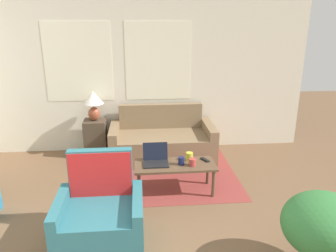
{
  "coord_description": "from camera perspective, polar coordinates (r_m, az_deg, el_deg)",
  "views": [
    {
      "loc": [
        0.24,
        -1.86,
        2.24
      ],
      "look_at": [
        0.65,
        2.62,
        0.75
      ],
      "focal_mm": 35.0,
      "sensor_mm": 36.0,
      "label": 1
    }
  ],
  "objects": [
    {
      "name": "side_table",
      "position": [
        5.67,
        -12.45,
        -2.03
      ],
      "size": [
        0.36,
        0.36,
        0.62
      ],
      "color": "#4C3D2D",
      "rests_on": "ground_plane"
    },
    {
      "name": "potted_plant",
      "position": [
        3.32,
        25.53,
        -15.67
      ],
      "size": [
        0.75,
        0.75,
        0.79
      ],
      "color": "#4C4C4C",
      "rests_on": "ground_plane"
    },
    {
      "name": "couch",
      "position": [
        5.5,
        -1.05,
        -2.78
      ],
      "size": [
        1.7,
        0.85,
        0.84
      ],
      "color": "#846B4C",
      "rests_on": "ground_plane"
    },
    {
      "name": "armchair",
      "position": [
        3.57,
        -11.62,
        -15.51
      ],
      "size": [
        0.87,
        0.72,
        0.94
      ],
      "color": "#2D6B75",
      "rests_on": "ground_plane"
    },
    {
      "name": "rug",
      "position": [
        5.03,
        0.5,
        -8.08
      ],
      "size": [
        1.92,
        1.86,
        0.01
      ],
      "color": "brown",
      "rests_on": "ground_plane"
    },
    {
      "name": "wall_back",
      "position": [
        5.64,
        -7.66,
        8.63
      ],
      "size": [
        6.26,
        0.06,
        2.6
      ],
      "color": "silver",
      "rests_on": "ground_plane"
    },
    {
      "name": "cup_navy",
      "position": [
        4.45,
        3.74,
        -5.28
      ],
      "size": [
        0.1,
        0.1,
        0.11
      ],
      "color": "gold",
      "rests_on": "coffee_table"
    },
    {
      "name": "coffee_table",
      "position": [
        4.37,
        1.25,
        -7.21
      ],
      "size": [
        1.07,
        0.46,
        0.41
      ],
      "color": "brown",
      "rests_on": "ground_plane"
    },
    {
      "name": "tv_remote",
      "position": [
        4.47,
        6.46,
        -5.86
      ],
      "size": [
        0.11,
        0.15,
        0.02
      ],
      "color": "black",
      "rests_on": "coffee_table"
    },
    {
      "name": "laptop",
      "position": [
        4.35,
        -2.16,
        -5.78
      ],
      "size": [
        0.33,
        0.3,
        0.25
      ],
      "color": "black",
      "rests_on": "coffee_table"
    },
    {
      "name": "cup_yellow",
      "position": [
        4.29,
        4.28,
        -6.3
      ],
      "size": [
        0.09,
        0.09,
        0.1
      ],
      "color": "#B23D38",
      "rests_on": "coffee_table"
    },
    {
      "name": "cup_white",
      "position": [
        4.31,
        2.33,
        -6.1
      ],
      "size": [
        0.08,
        0.08,
        0.1
      ],
      "color": "#191E4C",
      "rests_on": "coffee_table"
    },
    {
      "name": "table_lamp",
      "position": [
        5.48,
        -12.89,
        4.13
      ],
      "size": [
        0.33,
        0.33,
        0.5
      ],
      "color": "brown",
      "rests_on": "side_table"
    }
  ]
}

